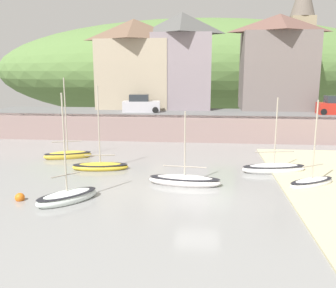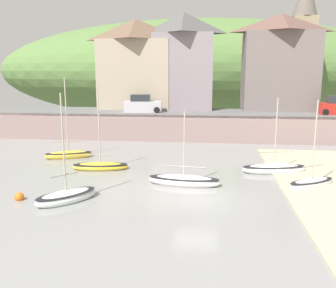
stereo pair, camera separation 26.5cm
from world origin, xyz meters
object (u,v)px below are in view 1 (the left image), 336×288
at_px(church_with_spire, 301,38).
at_px(rowboat_small_beached, 274,168).
at_px(waterfront_building_left, 134,63).
at_px(parked_car_near_slipway, 141,105).
at_px(mooring_buoy, 20,198).
at_px(sailboat_blue_trim, 312,182).
at_px(waterfront_building_right, 278,62).
at_px(fishing_boat_green, 67,197).
at_px(sailboat_tall_mast, 100,166).
at_px(motorboat_with_cabin, 185,181).
at_px(waterfront_building_centre, 182,60).
at_px(sailboat_nearest_shore, 68,155).

height_order(church_with_spire, rowboat_small_beached, church_with_spire).
relative_size(waterfront_building_left, rowboat_small_beached, 1.95).
xyz_separation_m(parked_car_near_slipway, mooring_buoy, (-3.00, -22.02, -3.05)).
bearing_deg(sailboat_blue_trim, rowboat_small_beached, 87.20).
height_order(waterfront_building_left, mooring_buoy, waterfront_building_left).
relative_size(waterfront_building_right, parked_car_near_slipway, 2.56).
bearing_deg(rowboat_small_beached, parked_car_near_slipway, 117.77).
distance_m(church_with_spire, fishing_boat_green, 37.47).
bearing_deg(sailboat_tall_mast, rowboat_small_beached, -5.79).
bearing_deg(parked_car_near_slipway, fishing_boat_green, -95.96).
relative_size(fishing_boat_green, mooring_buoy, 11.59).
relative_size(waterfront_building_left, church_with_spire, 0.64).
height_order(motorboat_with_cabin, mooring_buoy, motorboat_with_cabin).
bearing_deg(motorboat_with_cabin, mooring_buoy, -151.59).
bearing_deg(rowboat_small_beached, waterfront_building_centre, 100.67).
bearing_deg(motorboat_with_cabin, sailboat_nearest_shore, 154.26).
height_order(waterfront_building_right, parked_car_near_slipway, waterfront_building_right).
xyz_separation_m(waterfront_building_left, sailboat_tall_mast, (1.14, -19.84, -7.50)).
xyz_separation_m(waterfront_building_centre, parked_car_near_slipway, (-4.23, -4.50, -4.88)).
distance_m(sailboat_tall_mast, motorboat_with_cabin, 6.90).
bearing_deg(fishing_boat_green, church_with_spire, 11.11).
bearing_deg(parked_car_near_slipway, waterfront_building_right, 11.20).
xyz_separation_m(rowboat_small_beached, motorboat_with_cabin, (-6.06, -3.48, -0.00)).
bearing_deg(waterfront_building_left, church_with_spire, 11.16).
height_order(waterfront_building_centre, sailboat_blue_trim, waterfront_building_centre).
bearing_deg(motorboat_with_cabin, fishing_boat_green, -143.69).
relative_size(rowboat_small_beached, mooring_buoy, 10.29).
relative_size(waterfront_building_centre, sailboat_tall_mast, 1.83).
bearing_deg(waterfront_building_centre, sailboat_nearest_shore, -115.79).
height_order(waterfront_building_centre, fishing_boat_green, waterfront_building_centre).
xyz_separation_m(rowboat_small_beached, sailboat_tall_mast, (-12.28, -0.50, -0.03)).
bearing_deg(waterfront_building_centre, rowboat_small_beached, -68.34).
distance_m(church_with_spire, motorboat_with_cabin, 31.59).
bearing_deg(mooring_buoy, sailboat_tall_mast, 68.50).
distance_m(waterfront_building_left, waterfront_building_right, 16.88).
distance_m(church_with_spire, sailboat_tall_mast, 32.36).
height_order(parked_car_near_slipway, mooring_buoy, parked_car_near_slipway).
bearing_deg(waterfront_building_right, mooring_buoy, -124.71).
bearing_deg(church_with_spire, sailboat_nearest_shore, -137.41).
xyz_separation_m(rowboat_small_beached, mooring_buoy, (-14.91, -7.18, -0.11)).
distance_m(waterfront_building_left, parked_car_near_slipway, 6.56).
height_order(waterfront_building_left, waterfront_building_right, waterfront_building_right).
bearing_deg(waterfront_building_centre, mooring_buoy, -105.26).
bearing_deg(church_with_spire, motorboat_with_cabin, -115.71).
distance_m(waterfront_building_right, parked_car_near_slipway, 16.69).
bearing_deg(church_with_spire, mooring_buoy, -125.50).
bearing_deg(sailboat_nearest_shore, parked_car_near_slipway, 51.47).
relative_size(rowboat_small_beached, sailboat_tall_mast, 0.88).
relative_size(sailboat_tall_mast, fishing_boat_green, 1.01).
bearing_deg(waterfront_building_right, rowboat_small_beached, -100.14).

